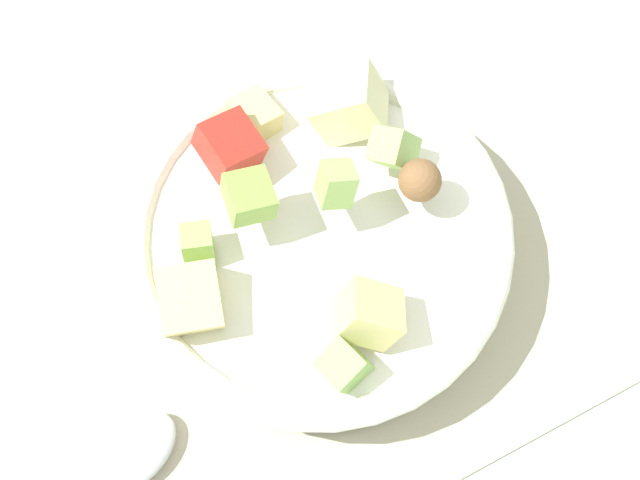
{
  "coord_description": "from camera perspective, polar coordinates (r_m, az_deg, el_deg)",
  "views": [
    {
      "loc": [
        -0.1,
        -0.2,
        0.6
      ],
      "look_at": [
        0.0,
        -0.01,
        0.04
      ],
      "focal_mm": 54.87,
      "sensor_mm": 36.0,
      "label": 1
    }
  ],
  "objects": [
    {
      "name": "ground_plane",
      "position": [
        0.64,
        -0.73,
        -0.37
      ],
      "size": [
        2.4,
        2.4,
        0.0
      ],
      "primitive_type": "plane",
      "color": "silver"
    },
    {
      "name": "placemat",
      "position": [
        0.64,
        -0.74,
        -0.28
      ],
      "size": [
        0.52,
        0.35,
        0.01
      ],
      "primitive_type": "cube",
      "color": "#BCB299",
      "rests_on": "ground_plane"
    },
    {
      "name": "salad_bowl",
      "position": [
        0.6,
        -0.07,
        -0.1
      ],
      "size": [
        0.24,
        0.24,
        0.11
      ],
      "color": "white",
      "rests_on": "placemat"
    }
  ]
}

